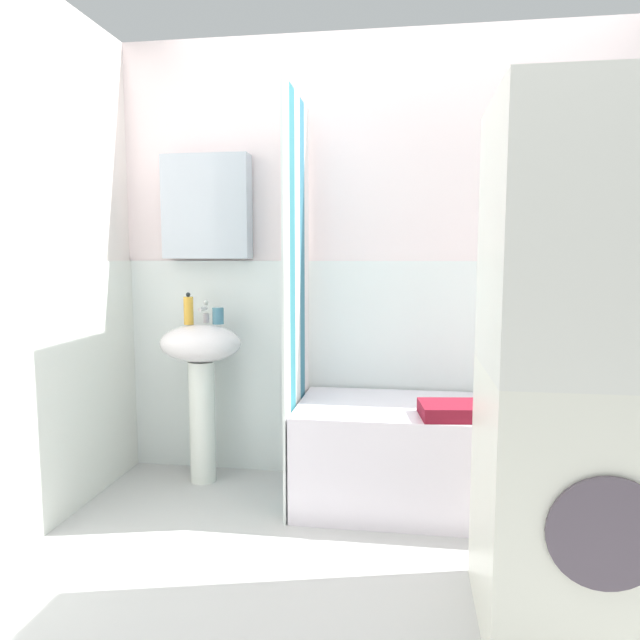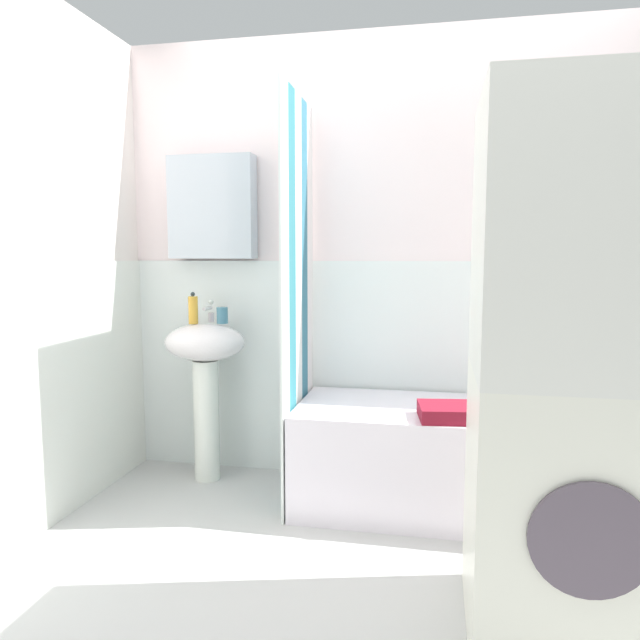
{
  "view_description": "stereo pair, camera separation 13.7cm",
  "coord_description": "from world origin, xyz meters",
  "px_view_note": "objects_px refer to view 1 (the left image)",
  "views": [
    {
      "loc": [
        0.03,
        -1.94,
        1.24
      ],
      "look_at": [
        -0.38,
        0.81,
        0.92
      ],
      "focal_mm": 32.86,
      "sensor_mm": 36.0,
      "label": 1
    },
    {
      "loc": [
        0.16,
        -1.91,
        1.24
      ],
      "look_at": [
        -0.38,
        0.81,
        0.92
      ],
      "focal_mm": 32.86,
      "sensor_mm": 36.0,
      "label": 2
    }
  ],
  "objects_px": {
    "lotion_bottle": "(564,377)",
    "towel_folded": "(452,410)",
    "toothbrush_cup": "(218,316)",
    "body_wash_bottle": "(527,385)",
    "conditioner_bottle": "(541,381)",
    "washer_dryer_stack": "(582,373)",
    "bathtub": "(443,456)",
    "sink": "(201,367)",
    "soap_dispenser": "(189,310)"
  },
  "relations": [
    {
      "from": "towel_folded",
      "to": "soap_dispenser",
      "type": "bearing_deg",
      "value": 166.67
    },
    {
      "from": "toothbrush_cup",
      "to": "towel_folded",
      "type": "xyz_separation_m",
      "value": [
        1.21,
        -0.37,
        -0.37
      ]
    },
    {
      "from": "sink",
      "to": "lotion_bottle",
      "type": "bearing_deg",
      "value": 3.71
    },
    {
      "from": "sink",
      "to": "washer_dryer_stack",
      "type": "xyz_separation_m",
      "value": [
        1.64,
        -1.03,
        0.23
      ]
    },
    {
      "from": "toothbrush_cup",
      "to": "towel_folded",
      "type": "distance_m",
      "value": 1.32
    },
    {
      "from": "toothbrush_cup",
      "to": "bathtub",
      "type": "bearing_deg",
      "value": -8.49
    },
    {
      "from": "soap_dispenser",
      "to": "conditioner_bottle",
      "type": "relative_size",
      "value": 0.93
    },
    {
      "from": "soap_dispenser",
      "to": "body_wash_bottle",
      "type": "distance_m",
      "value": 1.81
    },
    {
      "from": "bathtub",
      "to": "conditioner_bottle",
      "type": "relative_size",
      "value": 7.7
    },
    {
      "from": "toothbrush_cup",
      "to": "bathtub",
      "type": "xyz_separation_m",
      "value": [
        1.19,
        -0.18,
        -0.66
      ]
    },
    {
      "from": "lotion_bottle",
      "to": "conditioner_bottle",
      "type": "distance_m",
      "value": 0.11
    },
    {
      "from": "towel_folded",
      "to": "bathtub",
      "type": "bearing_deg",
      "value": 96.92
    },
    {
      "from": "soap_dispenser",
      "to": "conditioner_bottle",
      "type": "xyz_separation_m",
      "value": [
        1.84,
        0.11,
        -0.35
      ]
    },
    {
      "from": "sink",
      "to": "toothbrush_cup",
      "type": "bearing_deg",
      "value": 26.46
    },
    {
      "from": "bathtub",
      "to": "lotion_bottle",
      "type": "relative_size",
      "value": 6.21
    },
    {
      "from": "bathtub",
      "to": "conditioner_bottle",
      "type": "bearing_deg",
      "value": 26.07
    },
    {
      "from": "sink",
      "to": "bathtub",
      "type": "bearing_deg",
      "value": -6.02
    },
    {
      "from": "body_wash_bottle",
      "to": "washer_dryer_stack",
      "type": "bearing_deg",
      "value": -93.2
    },
    {
      "from": "towel_folded",
      "to": "lotion_bottle",
      "type": "bearing_deg",
      "value": 37.21
    },
    {
      "from": "conditioner_bottle",
      "to": "washer_dryer_stack",
      "type": "xyz_separation_m",
      "value": [
        -0.13,
        -1.14,
        0.27
      ]
    },
    {
      "from": "washer_dryer_stack",
      "to": "lotion_bottle",
      "type": "bearing_deg",
      "value": 77.94
    },
    {
      "from": "toothbrush_cup",
      "to": "body_wash_bottle",
      "type": "relative_size",
      "value": 0.61
    },
    {
      "from": "soap_dispenser",
      "to": "bathtub",
      "type": "distance_m",
      "value": 1.51
    },
    {
      "from": "toothbrush_cup",
      "to": "bathtub",
      "type": "height_order",
      "value": "toothbrush_cup"
    },
    {
      "from": "lotion_bottle",
      "to": "conditioner_bottle",
      "type": "relative_size",
      "value": 1.24
    },
    {
      "from": "sink",
      "to": "conditioner_bottle",
      "type": "relative_size",
      "value": 4.67
    },
    {
      "from": "lotion_bottle",
      "to": "conditioner_bottle",
      "type": "height_order",
      "value": "lotion_bottle"
    },
    {
      "from": "soap_dispenser",
      "to": "towel_folded",
      "type": "xyz_separation_m",
      "value": [
        1.36,
        -0.32,
        -0.41
      ]
    },
    {
      "from": "soap_dispenser",
      "to": "body_wash_bottle",
      "type": "bearing_deg",
      "value": 3.4
    },
    {
      "from": "soap_dispenser",
      "to": "toothbrush_cup",
      "type": "height_order",
      "value": "soap_dispenser"
    },
    {
      "from": "bathtub",
      "to": "towel_folded",
      "type": "bearing_deg",
      "value": -83.08
    },
    {
      "from": "washer_dryer_stack",
      "to": "sink",
      "type": "bearing_deg",
      "value": 147.85
    },
    {
      "from": "toothbrush_cup",
      "to": "washer_dryer_stack",
      "type": "bearing_deg",
      "value": -34.65
    },
    {
      "from": "soap_dispenser",
      "to": "bathtub",
      "type": "bearing_deg",
      "value": -5.65
    },
    {
      "from": "sink",
      "to": "towel_folded",
      "type": "bearing_deg",
      "value": -14.02
    },
    {
      "from": "towel_folded",
      "to": "toothbrush_cup",
      "type": "bearing_deg",
      "value": 163.14
    },
    {
      "from": "bathtub",
      "to": "lotion_bottle",
      "type": "bearing_deg",
      "value": 22.8
    },
    {
      "from": "toothbrush_cup",
      "to": "sink",
      "type": "bearing_deg",
      "value": -153.54
    },
    {
      "from": "soap_dispenser",
      "to": "towel_folded",
      "type": "bearing_deg",
      "value": -13.33
    },
    {
      "from": "sink",
      "to": "soap_dispenser",
      "type": "height_order",
      "value": "soap_dispenser"
    },
    {
      "from": "body_wash_bottle",
      "to": "washer_dryer_stack",
      "type": "distance_m",
      "value": 1.17
    },
    {
      "from": "toothbrush_cup",
      "to": "towel_folded",
      "type": "bearing_deg",
      "value": -16.86
    },
    {
      "from": "soap_dispenser",
      "to": "body_wash_bottle",
      "type": "xyz_separation_m",
      "value": [
        1.77,
        0.11,
        -0.37
      ]
    },
    {
      "from": "conditioner_bottle",
      "to": "towel_folded",
      "type": "xyz_separation_m",
      "value": [
        -0.48,
        -0.43,
        -0.05
      ]
    },
    {
      "from": "sink",
      "to": "conditioner_bottle",
      "type": "height_order",
      "value": "sink"
    },
    {
      "from": "bathtub",
      "to": "washer_dryer_stack",
      "type": "height_order",
      "value": "washer_dryer_stack"
    },
    {
      "from": "lotion_bottle",
      "to": "towel_folded",
      "type": "height_order",
      "value": "lotion_bottle"
    },
    {
      "from": "sink",
      "to": "bathtub",
      "type": "distance_m",
      "value": 1.34
    },
    {
      "from": "sink",
      "to": "towel_folded",
      "type": "distance_m",
      "value": 1.34
    },
    {
      "from": "bathtub",
      "to": "towel_folded",
      "type": "relative_size",
      "value": 4.95
    }
  ]
}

